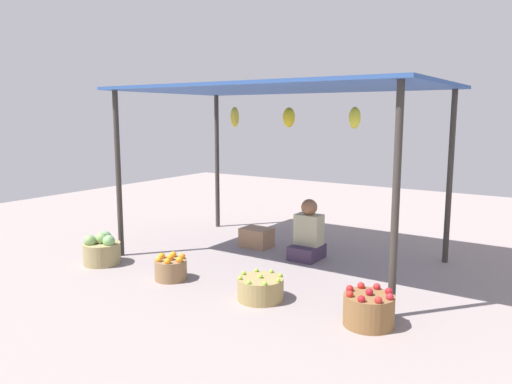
# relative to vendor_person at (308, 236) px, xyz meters

# --- Properties ---
(ground_plane) EXTENTS (14.00, 14.00, 0.00)m
(ground_plane) POSITION_rel_vendor_person_xyz_m (-0.30, -0.22, -0.30)
(ground_plane) COLOR gray
(market_stall_structure) EXTENTS (3.96, 2.37, 2.20)m
(market_stall_structure) POSITION_rel_vendor_person_xyz_m (-0.30, -0.21, 1.76)
(market_stall_structure) COLOR #38332D
(market_stall_structure) RESTS_ON ground
(vendor_person) EXTENTS (0.36, 0.44, 0.78)m
(vendor_person) POSITION_rel_vendor_person_xyz_m (0.00, 0.00, 0.00)
(vendor_person) COLOR #41314B
(vendor_person) RESTS_ON ground
(basket_cabbages) EXTENTS (0.46, 0.46, 0.40)m
(basket_cabbages) POSITION_rel_vendor_person_xyz_m (-2.03, -1.65, -0.13)
(basket_cabbages) COLOR #988959
(basket_cabbages) RESTS_ON ground
(basket_oranges) EXTENTS (0.36, 0.36, 0.30)m
(basket_oranges) POSITION_rel_vendor_person_xyz_m (-0.90, -1.61, -0.17)
(basket_oranges) COLOR olive
(basket_oranges) RESTS_ON ground
(basket_limes) EXTENTS (0.47, 0.47, 0.27)m
(basket_limes) POSITION_rel_vendor_person_xyz_m (0.29, -1.57, -0.18)
(basket_limes) COLOR #9A8450
(basket_limes) RESTS_ON ground
(basket_red_apples) EXTENTS (0.45, 0.45, 0.34)m
(basket_red_apples) POSITION_rel_vendor_person_xyz_m (1.43, -1.55, -0.15)
(basket_red_apples) COLOR brown
(basket_red_apples) RESTS_ON ground
(wooden_crate_near_vendor) EXTENTS (0.41, 0.32, 0.27)m
(wooden_crate_near_vendor) POSITION_rel_vendor_person_xyz_m (-0.88, 0.12, -0.17)
(wooden_crate_near_vendor) COLOR #A67C5B
(wooden_crate_near_vendor) RESTS_ON ground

